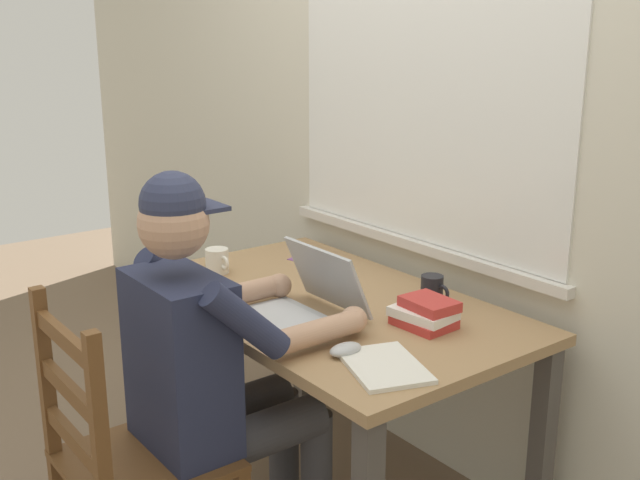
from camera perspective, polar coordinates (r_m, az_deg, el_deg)
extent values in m
cube|color=beige|center=(2.70, 8.77, 9.34)|extent=(6.00, 0.04, 2.60)
cube|color=silver|center=(2.73, 7.48, 9.79)|extent=(1.30, 0.01, 0.95)
cube|color=beige|center=(2.82, 7.04, -0.28)|extent=(1.36, 0.06, 0.04)
cube|color=#9E7A51|center=(2.52, 0.51, -4.87)|extent=(1.35, 0.81, 0.03)
cube|color=#4C4742|center=(2.99, -12.42, -9.34)|extent=(0.06, 0.06, 0.69)
cube|color=#4C4742|center=(3.32, -1.28, -6.42)|extent=(0.06, 0.06, 0.69)
cube|color=#4C4742|center=(2.52, 16.20, -14.66)|extent=(0.06, 0.06, 0.69)
cube|color=#232842|center=(2.17, -10.33, -8.96)|extent=(0.34, 0.20, 0.50)
sphere|color=tan|center=(2.04, -10.87, 1.21)|extent=(0.19, 0.19, 0.19)
sphere|color=#282D47|center=(2.02, -10.94, 2.65)|extent=(0.17, 0.17, 0.17)
cube|color=#282D47|center=(2.07, -8.80, 2.47)|extent=(0.13, 0.10, 0.01)
cylinder|color=#38383D|center=(2.43, -6.75, -12.50)|extent=(0.13, 0.40, 0.13)
cylinder|color=#38383D|center=(2.30, -4.38, -14.23)|extent=(0.13, 0.40, 0.13)
cylinder|color=#38383D|center=(2.63, -2.71, -15.59)|extent=(0.10, 0.10, 0.45)
cylinder|color=#38383D|center=(2.51, -0.26, -17.31)|extent=(0.10, 0.10, 0.45)
cylinder|color=#232842|center=(2.31, -10.82, -3.05)|extent=(0.10, 0.25, 0.24)
cylinder|color=tan|center=(2.44, -5.89, -3.98)|extent=(0.07, 0.28, 0.07)
sphere|color=tan|center=(2.51, -3.04, -3.41)|extent=(0.08, 0.08, 0.08)
cylinder|color=#232842|center=(1.98, -5.57, -6.05)|extent=(0.10, 0.25, 0.24)
cylinder|color=tan|center=(2.13, -0.22, -6.88)|extent=(0.07, 0.28, 0.07)
sphere|color=tan|center=(2.22, 2.53, -5.96)|extent=(0.08, 0.08, 0.08)
cube|color=brown|center=(2.24, -12.83, -15.71)|extent=(0.42, 0.42, 0.02)
cube|color=brown|center=(2.57, -10.37, -16.95)|extent=(0.04, 0.04, 0.43)
cube|color=brown|center=(1.91, -16.14, -13.29)|extent=(0.04, 0.04, 0.48)
cube|color=brown|center=(2.23, -19.78, -9.20)|extent=(0.04, 0.04, 0.48)
cube|color=brown|center=(2.12, -17.84, -13.99)|extent=(0.36, 0.02, 0.04)
cube|color=brown|center=(2.06, -18.17, -10.59)|extent=(0.36, 0.02, 0.04)
cube|color=brown|center=(2.00, -18.50, -6.98)|extent=(0.36, 0.02, 0.04)
cube|color=#ADAFB2|center=(2.33, -2.58, -6.06)|extent=(0.33, 0.23, 0.02)
cube|color=silver|center=(2.32, -2.58, -5.84)|extent=(0.29, 0.17, 0.00)
cube|color=#ADAFB2|center=(2.38, 0.54, -2.77)|extent=(0.33, 0.10, 0.21)
cube|color=#99A8B2|center=(2.38, 0.54, -2.77)|extent=(0.29, 0.08, 0.17)
ellipsoid|color=#ADAFB2|center=(2.11, 1.91, -8.16)|extent=(0.06, 0.10, 0.03)
cylinder|color=silver|center=(2.81, -7.68, -1.54)|extent=(0.08, 0.08, 0.09)
torus|color=silver|center=(2.76, -7.12, -1.72)|extent=(0.05, 0.01, 0.05)
cylinder|color=black|center=(2.49, 8.34, -3.72)|extent=(0.07, 0.07, 0.10)
torus|color=black|center=(2.46, 9.14, -3.90)|extent=(0.05, 0.01, 0.05)
cube|color=#BC332D|center=(2.32, 7.75, -6.07)|extent=(0.18, 0.14, 0.03)
cube|color=white|center=(2.31, 7.71, -5.42)|extent=(0.19, 0.15, 0.03)
cube|color=#BC332D|center=(2.30, 8.16, -4.74)|extent=(0.16, 0.12, 0.03)
cube|color=silver|center=(2.04, 4.82, -9.36)|extent=(0.31, 0.26, 0.01)
cube|color=#7A4293|center=(2.94, -0.95, -1.48)|extent=(0.15, 0.12, 0.00)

